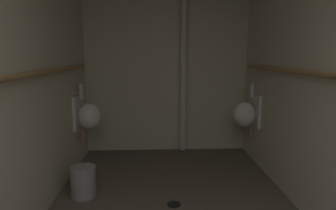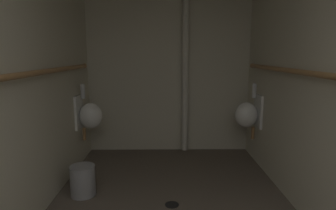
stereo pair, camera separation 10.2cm
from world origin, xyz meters
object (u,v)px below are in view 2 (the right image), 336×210
at_px(urinal_right_mid, 248,114).
at_px(floor_drain, 172,204).
at_px(waste_bin, 83,181).
at_px(standpipe_back_wall, 185,61).
at_px(urinal_left_mid, 89,115).

height_order(urinal_right_mid, floor_drain, urinal_right_mid).
height_order(floor_drain, waste_bin, waste_bin).
xyz_separation_m(urinal_right_mid, standpipe_back_wall, (-0.81, 0.48, 0.68)).
bearing_deg(waste_bin, urinal_left_mid, 98.73).
xyz_separation_m(floor_drain, waste_bin, (-0.93, 0.22, 0.16)).
distance_m(urinal_left_mid, urinal_right_mid, 2.11).
bearing_deg(floor_drain, urinal_right_mid, 47.14).
xyz_separation_m(urinal_right_mid, floor_drain, (-1.04, -1.12, -0.68)).
bearing_deg(urinal_right_mid, floor_drain, -132.86).
relative_size(urinal_right_mid, floor_drain, 5.39).
relative_size(standpipe_back_wall, waste_bin, 8.32).
relative_size(floor_drain, waste_bin, 0.43).
height_order(urinal_left_mid, floor_drain, urinal_left_mid).
relative_size(urinal_right_mid, waste_bin, 2.35).
bearing_deg(standpipe_back_wall, urinal_left_mid, -158.50).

